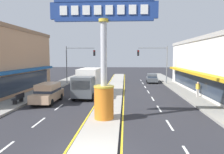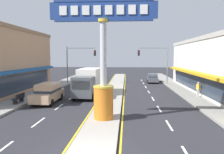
{
  "view_description": "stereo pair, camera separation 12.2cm",
  "coord_description": "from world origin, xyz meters",
  "px_view_note": "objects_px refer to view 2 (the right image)",
  "views": [
    {
      "loc": [
        1.5,
        -9.1,
        4.54
      ],
      "look_at": [
        0.24,
        10.76,
        2.6
      ],
      "focal_mm": 33.96,
      "sensor_mm": 36.0,
      "label": 1
    },
    {
      "loc": [
        1.63,
        -9.09,
        4.54
      ],
      "look_at": [
        0.24,
        10.76,
        2.6
      ],
      "focal_mm": 33.96,
      "sensor_mm": 36.0,
      "label": 2
    }
  ],
  "objects_px": {
    "district_sign": "(103,66)",
    "pedestrian_far_side": "(198,88)",
    "traffic_light_right_side": "(156,58)",
    "box_truck_near_left_lane": "(89,81)",
    "street_bench": "(19,98)",
    "traffic_light_left_side": "(78,58)",
    "sedan_far_right_lane": "(153,78)",
    "suv_near_right_lane": "(48,93)"
  },
  "relations": [
    {
      "from": "suv_near_right_lane",
      "to": "sedan_far_right_lane",
      "type": "xyz_separation_m",
      "value": [
        12.2,
        16.85,
        -0.2
      ]
    },
    {
      "from": "pedestrian_far_side",
      "to": "district_sign",
      "type": "bearing_deg",
      "value": -137.47
    },
    {
      "from": "district_sign",
      "to": "pedestrian_far_side",
      "type": "height_order",
      "value": "district_sign"
    },
    {
      "from": "sedan_far_right_lane",
      "to": "street_bench",
      "type": "bearing_deg",
      "value": -129.05
    },
    {
      "from": "district_sign",
      "to": "box_truck_near_left_lane",
      "type": "distance_m",
      "value": 9.96
    },
    {
      "from": "box_truck_near_left_lane",
      "to": "sedan_far_right_lane",
      "type": "bearing_deg",
      "value": 55.74
    },
    {
      "from": "street_bench",
      "to": "box_truck_near_left_lane",
      "type": "bearing_deg",
      "value": 41.02
    },
    {
      "from": "district_sign",
      "to": "traffic_light_right_side",
      "type": "distance_m",
      "value": 20.95
    },
    {
      "from": "district_sign",
      "to": "sedan_far_right_lane",
      "type": "bearing_deg",
      "value": 74.71
    },
    {
      "from": "suv_near_right_lane",
      "to": "pedestrian_far_side",
      "type": "distance_m",
      "value": 15.75
    },
    {
      "from": "traffic_light_right_side",
      "to": "box_truck_near_left_lane",
      "type": "relative_size",
      "value": 0.89
    },
    {
      "from": "traffic_light_left_side",
      "to": "box_truck_near_left_lane",
      "type": "xyz_separation_m",
      "value": [
        3.64,
        -10.22,
        -2.55
      ]
    },
    {
      "from": "traffic_light_right_side",
      "to": "suv_near_right_lane",
      "type": "xyz_separation_m",
      "value": [
        -12.49,
        -14.5,
        -3.26
      ]
    },
    {
      "from": "district_sign",
      "to": "pedestrian_far_side",
      "type": "relative_size",
      "value": 5.1
    },
    {
      "from": "traffic_light_right_side",
      "to": "street_bench",
      "type": "bearing_deg",
      "value": -133.59
    },
    {
      "from": "traffic_light_left_side",
      "to": "traffic_light_right_side",
      "type": "xyz_separation_m",
      "value": [
        12.77,
        0.41,
        0.0
      ]
    },
    {
      "from": "suv_near_right_lane",
      "to": "traffic_light_right_side",
      "type": "bearing_deg",
      "value": 49.26
    },
    {
      "from": "traffic_light_left_side",
      "to": "street_bench",
      "type": "relative_size",
      "value": 3.87
    },
    {
      "from": "traffic_light_left_side",
      "to": "traffic_light_right_side",
      "type": "bearing_deg",
      "value": 1.85
    },
    {
      "from": "traffic_light_left_side",
      "to": "sedan_far_right_lane",
      "type": "relative_size",
      "value": 1.41
    },
    {
      "from": "street_bench",
      "to": "pedestrian_far_side",
      "type": "height_order",
      "value": "pedestrian_far_side"
    },
    {
      "from": "traffic_light_left_side",
      "to": "suv_near_right_lane",
      "type": "height_order",
      "value": "traffic_light_left_side"
    },
    {
      "from": "sedan_far_right_lane",
      "to": "box_truck_near_left_lane",
      "type": "relative_size",
      "value": 0.63
    },
    {
      "from": "district_sign",
      "to": "box_truck_near_left_lane",
      "type": "xyz_separation_m",
      "value": [
        -2.74,
        9.32,
        -2.2
      ]
    },
    {
      "from": "district_sign",
      "to": "pedestrian_far_side",
      "type": "xyz_separation_m",
      "value": [
        9.33,
        8.56,
        -2.8
      ]
    },
    {
      "from": "box_truck_near_left_lane",
      "to": "street_bench",
      "type": "bearing_deg",
      "value": -138.98
    },
    {
      "from": "traffic_light_left_side",
      "to": "street_bench",
      "type": "height_order",
      "value": "traffic_light_left_side"
    },
    {
      "from": "sedan_far_right_lane",
      "to": "street_bench",
      "type": "xyz_separation_m",
      "value": [
        -14.58,
        -17.98,
        -0.14
      ]
    },
    {
      "from": "box_truck_near_left_lane",
      "to": "suv_near_right_lane",
      "type": "bearing_deg",
      "value": -130.94
    },
    {
      "from": "sedan_far_right_lane",
      "to": "pedestrian_far_side",
      "type": "bearing_deg",
      "value": -76.75
    },
    {
      "from": "sedan_far_right_lane",
      "to": "street_bench",
      "type": "relative_size",
      "value": 2.75
    },
    {
      "from": "traffic_light_left_side",
      "to": "box_truck_near_left_lane",
      "type": "height_order",
      "value": "traffic_light_left_side"
    },
    {
      "from": "traffic_light_right_side",
      "to": "sedan_far_right_lane",
      "type": "relative_size",
      "value": 1.41
    },
    {
      "from": "traffic_light_left_side",
      "to": "street_bench",
      "type": "distance_m",
      "value": 15.77
    },
    {
      "from": "district_sign",
      "to": "box_truck_near_left_lane",
      "type": "bearing_deg",
      "value": 106.4
    },
    {
      "from": "traffic_light_right_side",
      "to": "pedestrian_far_side",
      "type": "height_order",
      "value": "traffic_light_right_side"
    },
    {
      "from": "sedan_far_right_lane",
      "to": "suv_near_right_lane",
      "type": "bearing_deg",
      "value": -125.9
    },
    {
      "from": "traffic_light_right_side",
      "to": "sedan_far_right_lane",
      "type": "bearing_deg",
      "value": 97.0
    },
    {
      "from": "traffic_light_left_side",
      "to": "suv_near_right_lane",
      "type": "distance_m",
      "value": 14.46
    },
    {
      "from": "sedan_far_right_lane",
      "to": "box_truck_near_left_lane",
      "type": "xyz_separation_m",
      "value": [
        -8.84,
        -12.98,
        0.91
      ]
    },
    {
      "from": "district_sign",
      "to": "street_bench",
      "type": "bearing_deg",
      "value": 152.98
    },
    {
      "from": "traffic_light_right_side",
      "to": "street_bench",
      "type": "xyz_separation_m",
      "value": [
        -14.87,
        -15.63,
        -3.6
      ]
    }
  ]
}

